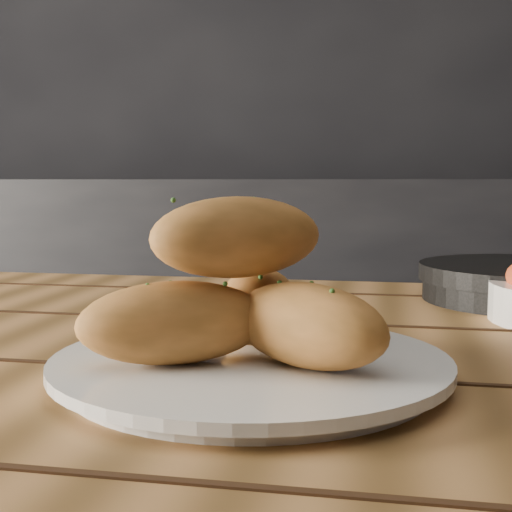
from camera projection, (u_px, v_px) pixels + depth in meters
The scene contains 5 objects.
back_wall at pixel (204, 19), 1.99m from camera, with size 4.00×0.04×2.70m, color black.
counter at pixel (175, 359), 1.80m from camera, with size 2.80×0.60×0.90m, color black.
table at pixel (427, 469), 0.62m from camera, with size 1.39×0.85×0.75m.
plate at pixel (251, 367), 0.52m from camera, with size 0.29×0.29×0.02m.
bread_rolls at pixel (244, 297), 0.52m from camera, with size 0.24×0.20×0.12m.
Camera 1 is at (0.53, 0.01, 0.90)m, focal length 50.00 mm.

